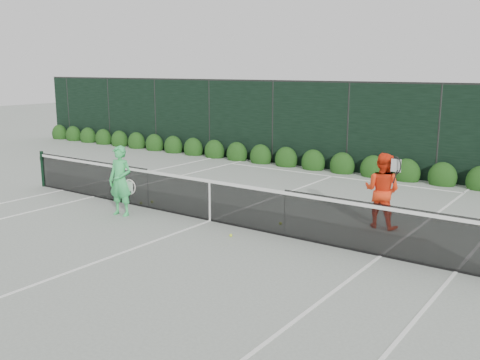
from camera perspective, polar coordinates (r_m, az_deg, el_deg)
The scene contains 8 objects.
ground at distance 12.48m, azimuth -3.21°, elevation -4.38°, with size 80.00×80.00×0.00m, color gray.
tennis_net at distance 12.36m, azimuth -3.32°, elevation -1.99°, with size 12.90×0.10×1.07m.
player_woman at distance 13.08m, azimuth -12.64°, elevation -0.09°, with size 0.68×0.51×1.68m.
player_man at distance 12.18m, azimuth 14.91°, elevation -1.09°, with size 0.90×0.66×1.68m.
court_lines at distance 12.48m, azimuth -3.21°, elevation -4.35°, with size 11.03×23.83×0.01m.
windscreen_fence at distance 10.21m, azimuth -12.85°, elevation 0.43°, with size 32.00×21.07×3.06m.
hedge_row at distance 18.41m, azimuth 10.83°, elevation 1.47°, with size 31.66×0.65×0.94m.
tennis_balls at distance 12.91m, azimuth -4.66°, elevation -3.69°, with size 4.01×1.44×0.07m.
Camera 1 is at (7.52, -9.33, 3.49)m, focal length 40.00 mm.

